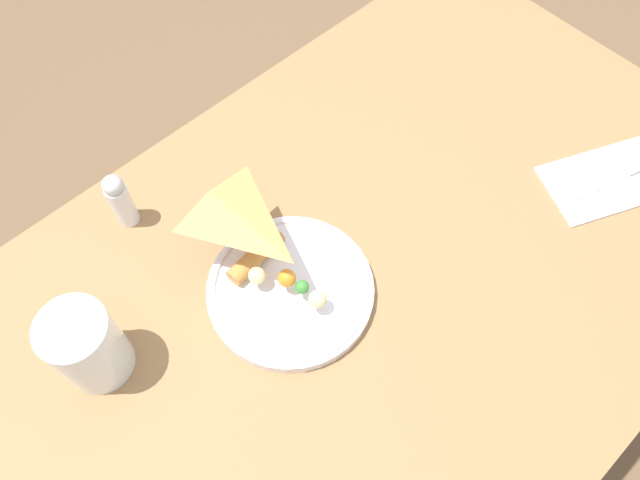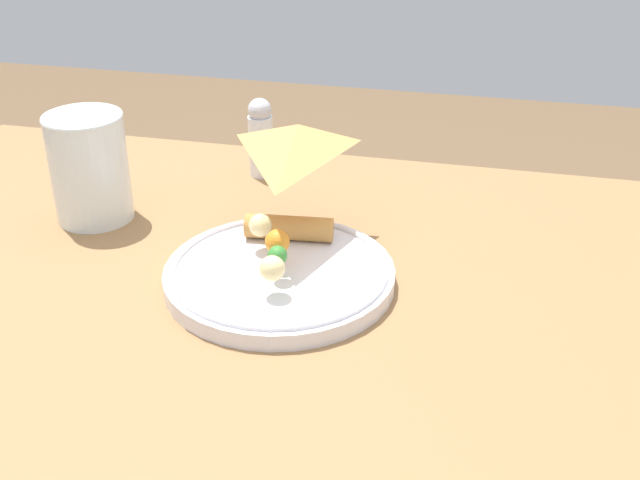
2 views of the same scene
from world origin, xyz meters
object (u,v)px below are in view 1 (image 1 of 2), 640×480
(napkin_folded, at_px, (613,178))
(butter_knife, at_px, (619,174))
(salt_shaker, at_px, (120,200))
(milk_glass, at_px, (88,347))
(dining_table, at_px, (360,308))
(plate_pizza, at_px, (290,288))

(napkin_folded, distance_m, butter_knife, 0.01)
(butter_knife, bearing_deg, salt_shaker, -21.24)
(salt_shaker, bearing_deg, napkin_folded, 142.51)
(milk_glass, xyz_separation_m, butter_knife, (-0.69, 0.27, -0.05))
(milk_glass, relative_size, salt_shaker, 1.22)
(dining_table, relative_size, milk_glass, 10.07)
(dining_table, xyz_separation_m, salt_shaker, (0.18, -0.28, 0.17))
(butter_knife, distance_m, salt_shaker, 0.70)
(milk_glass, bearing_deg, salt_shaker, -133.74)
(dining_table, height_order, milk_glass, milk_glass)
(plate_pizza, xyz_separation_m, milk_glass, (0.23, -0.09, 0.04))
(butter_knife, bearing_deg, napkin_folded, 0.00)
(plate_pizza, height_order, butter_knife, plate_pizza)
(dining_table, bearing_deg, butter_knife, 159.42)
(plate_pizza, bearing_deg, napkin_folded, 158.32)
(dining_table, distance_m, butter_knife, 0.42)
(napkin_folded, distance_m, salt_shaker, 0.69)
(plate_pizza, xyz_separation_m, butter_knife, (-0.47, 0.18, -0.01))
(dining_table, height_order, salt_shaker, salt_shaker)
(plate_pizza, relative_size, milk_glass, 1.85)
(dining_table, height_order, butter_knife, butter_knife)
(milk_glass, relative_size, butter_knife, 0.65)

